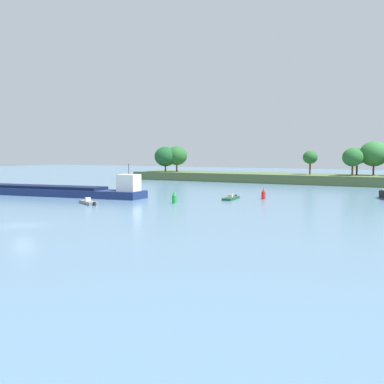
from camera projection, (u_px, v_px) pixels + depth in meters
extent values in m
plane|color=slate|center=(23.00, 225.00, 51.50)|extent=(400.00, 400.00, 0.00)
cube|color=#4C6038|center=(267.00, 178.00, 129.65)|extent=(77.48, 15.75, 2.28)
cylinder|color=#513823|center=(165.00, 168.00, 141.77)|extent=(0.44, 0.44, 1.87)
ellipsoid|color=#194C23|center=(165.00, 156.00, 141.50)|extent=(6.30, 6.30, 5.67)
cylinder|color=#513823|center=(177.00, 168.00, 142.34)|extent=(0.44, 0.44, 2.20)
ellipsoid|color=#235B28|center=(177.00, 156.00, 142.06)|extent=(6.14, 6.14, 5.52)
cylinder|color=#513823|center=(310.00, 169.00, 122.84)|extent=(0.44, 0.44, 2.86)
ellipsoid|color=#235B28|center=(310.00, 157.00, 122.61)|extent=(3.68, 3.68, 3.31)
cylinder|color=#513823|center=(357.00, 169.00, 119.20)|extent=(0.44, 0.44, 2.86)
ellipsoid|color=#235B28|center=(357.00, 156.00, 118.94)|extent=(4.43, 4.43, 3.99)
cylinder|color=#513823|center=(352.00, 171.00, 114.85)|extent=(0.44, 0.44, 2.47)
ellipsoid|color=#235B28|center=(353.00, 157.00, 114.60)|extent=(4.82, 4.82, 4.34)
cylinder|color=#513823|center=(373.00, 170.00, 117.38)|extent=(0.44, 0.44, 2.52)
ellipsoid|color=#2D6B33|center=(374.00, 154.00, 117.06)|extent=(6.75, 6.75, 6.07)
cube|color=#19472D|center=(231.00, 198.00, 80.51)|extent=(2.37, 5.70, 0.38)
cube|color=beige|center=(230.00, 196.00, 80.09)|extent=(0.81, 0.62, 0.50)
cube|color=black|center=(236.00, 196.00, 83.21)|extent=(0.36, 0.33, 0.56)
cube|color=slate|center=(89.00, 203.00, 73.01)|extent=(4.90, 3.58, 0.47)
cube|color=white|center=(88.00, 199.00, 73.27)|extent=(0.79, 0.89, 0.50)
cube|color=black|center=(94.00, 204.00, 70.84)|extent=(0.40, 0.41, 0.56)
cube|color=navy|center=(42.00, 192.00, 88.42)|extent=(40.96, 11.19, 1.30)
cube|color=#0F1834|center=(35.00, 187.00, 88.91)|extent=(28.79, 8.61, 0.50)
cube|color=white|center=(129.00, 183.00, 81.42)|extent=(3.59, 3.33, 2.80)
cylinder|color=#333338|center=(129.00, 169.00, 81.24)|extent=(0.12, 0.12, 1.80)
cylinder|color=red|center=(264.00, 196.00, 80.76)|extent=(0.70, 0.70, 1.20)
cone|color=red|center=(264.00, 190.00, 80.69)|extent=(0.49, 0.49, 0.70)
cylinder|color=green|center=(174.00, 199.00, 74.29)|extent=(0.70, 0.70, 1.20)
cone|color=green|center=(174.00, 193.00, 74.21)|extent=(0.49, 0.49, 0.70)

